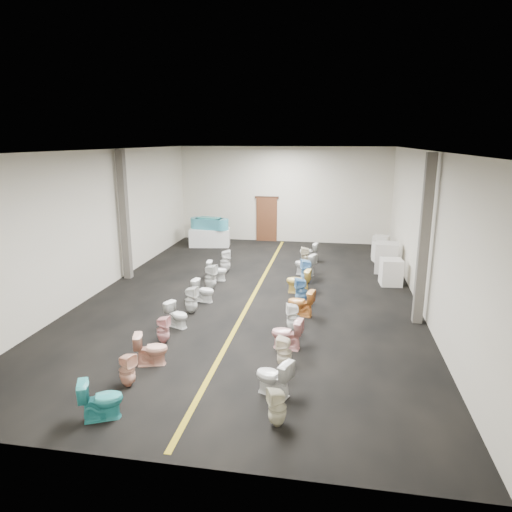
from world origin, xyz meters
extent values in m
plane|color=black|center=(0.00, 0.00, 0.00)|extent=(16.00, 16.00, 0.00)
plane|color=black|center=(0.00, 0.00, 4.50)|extent=(16.00, 16.00, 0.00)
plane|color=beige|center=(0.00, 8.00, 2.25)|extent=(10.00, 0.00, 10.00)
plane|color=beige|center=(0.00, -8.00, 2.25)|extent=(10.00, 0.00, 10.00)
plane|color=beige|center=(-5.00, 0.00, 2.25)|extent=(0.00, 16.00, 16.00)
plane|color=beige|center=(5.00, 0.00, 2.25)|extent=(0.00, 16.00, 16.00)
cube|color=#9C8216|center=(0.00, 0.00, 0.00)|extent=(0.12, 15.60, 0.01)
cube|color=#562D19|center=(-0.80, 7.94, 1.05)|extent=(1.00, 0.10, 2.10)
cube|color=#331C11|center=(-0.80, 7.95, 2.12)|extent=(1.15, 0.08, 0.10)
cube|color=#59544C|center=(-4.75, 1.00, 2.25)|extent=(0.25, 0.25, 4.50)
cube|color=#59544C|center=(4.75, -1.50, 2.25)|extent=(0.25, 0.25, 4.50)
cube|color=white|center=(-3.23, 6.37, 0.40)|extent=(1.94, 1.19, 0.81)
cube|color=teal|center=(-3.23, 6.37, 1.05)|extent=(1.30, 0.86, 0.50)
cylinder|color=teal|center=(-3.82, 6.47, 1.05)|extent=(0.66, 0.66, 0.50)
cylinder|color=teal|center=(-2.63, 6.26, 1.05)|extent=(0.66, 0.66, 0.50)
cube|color=teal|center=(-3.23, 6.37, 1.25)|extent=(1.06, 0.63, 0.20)
cube|color=silver|center=(4.40, 1.77, 0.45)|extent=(0.75, 0.75, 0.89)
cube|color=silver|center=(4.40, 3.32, 0.56)|extent=(0.90, 0.90, 1.11)
cube|color=silver|center=(4.40, 4.78, 0.39)|extent=(0.83, 0.83, 0.77)
cube|color=beige|center=(4.40, 5.71, 0.44)|extent=(0.78, 0.78, 0.89)
imported|color=teal|center=(-1.47, -7.07, 0.38)|extent=(0.85, 0.69, 0.76)
imported|color=#F1B398|center=(-1.51, -5.96, 0.35)|extent=(0.41, 0.41, 0.70)
imported|color=#EEAD94|center=(-1.39, -5.02, 0.36)|extent=(0.80, 0.59, 0.73)
imported|color=#ECA7A9|center=(-1.54, -3.93, 0.34)|extent=(0.33, 0.33, 0.68)
imported|color=white|center=(-1.53, -2.94, 0.33)|extent=(0.74, 0.59, 0.66)
imported|color=silver|center=(-1.47, -1.92, 0.39)|extent=(0.39, 0.39, 0.79)
imported|color=white|center=(-1.40, -0.93, 0.34)|extent=(0.73, 0.49, 0.69)
imported|color=silver|center=(-1.49, 0.20, 0.42)|extent=(0.46, 0.45, 0.85)
imported|color=white|center=(-1.54, 1.23, 0.35)|extent=(0.72, 0.45, 0.70)
imported|color=white|center=(-1.50, 2.27, 0.42)|extent=(0.47, 0.47, 0.84)
imported|color=beige|center=(1.60, -6.75, 0.35)|extent=(0.42, 0.42, 0.70)
imported|color=white|center=(1.41, -5.78, 0.38)|extent=(0.85, 0.68, 0.76)
imported|color=#F6E8CD|center=(1.49, -4.66, 0.35)|extent=(0.36, 0.35, 0.71)
imported|color=#ECA6A4|center=(1.44, -3.73, 0.38)|extent=(0.79, 0.53, 0.75)
imported|color=white|center=(1.50, -2.69, 0.37)|extent=(0.42, 0.41, 0.74)
imported|color=#E69241|center=(1.61, -1.58, 0.38)|extent=(0.81, 0.56, 0.76)
imported|color=#5F99CD|center=(1.55, -0.67, 0.41)|extent=(0.45, 0.45, 0.82)
imported|color=#F6D160|center=(1.38, 0.36, 0.40)|extent=(0.82, 0.53, 0.79)
imported|color=#79BAF4|center=(1.57, 1.42, 0.43)|extent=(0.48, 0.47, 0.85)
imported|color=white|center=(1.45, 2.41, 0.40)|extent=(0.91, 0.73, 0.81)
imported|color=beige|center=(1.40, 3.45, 0.40)|extent=(0.40, 0.39, 0.80)
imported|color=white|center=(1.45, 4.52, 0.37)|extent=(0.79, 0.53, 0.74)
camera|label=1|loc=(2.43, -13.63, 4.80)|focal=32.00mm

